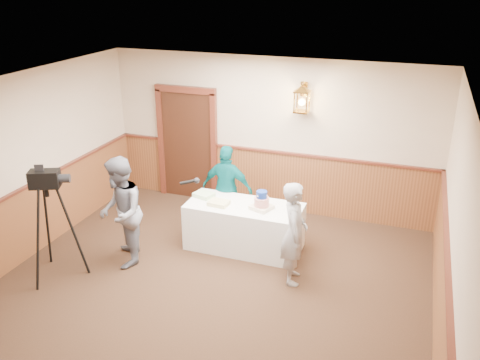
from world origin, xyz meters
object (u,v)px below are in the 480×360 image
at_px(tiered_cake, 262,202).
at_px(sheet_cake_green, 204,195).
at_px(assistant_p, 227,189).
at_px(baker, 294,233).
at_px(sheet_cake_yellow, 219,203).
at_px(tv_camera_rig, 53,230).
at_px(interviewer, 121,212).
at_px(display_table, 244,226).

distance_m(tiered_cake, sheet_cake_green, 1.03).
bearing_deg(assistant_p, baker, 142.68).
bearing_deg(tiered_cake, assistant_p, 144.92).
relative_size(sheet_cake_yellow, tv_camera_rig, 0.19).
xyz_separation_m(sheet_cake_yellow, tv_camera_rig, (-1.92, -1.54, -0.05)).
distance_m(sheet_cake_green, interviewer, 1.40).
xyz_separation_m(sheet_cake_green, interviewer, (-0.84, -1.11, 0.06)).
bearing_deg(tv_camera_rig, sheet_cake_green, 23.46).
height_order(display_table, tv_camera_rig, tv_camera_rig).
bearing_deg(interviewer, baker, 69.85).
bearing_deg(sheet_cake_yellow, sheet_cake_green, 149.01).
bearing_deg(tv_camera_rig, assistant_p, 25.41).
bearing_deg(baker, tiered_cake, 33.58).
distance_m(assistant_p, tv_camera_rig, 2.82).
relative_size(sheet_cake_green, baker, 0.20).
bearing_deg(sheet_cake_yellow, baker, -21.19).
height_order(interviewer, assistant_p, interviewer).
height_order(sheet_cake_green, interviewer, interviewer).
distance_m(tiered_cake, baker, 0.90).
xyz_separation_m(display_table, baker, (0.96, -0.64, 0.38)).
distance_m(baker, assistant_p, 1.83).
xyz_separation_m(interviewer, tv_camera_rig, (-0.73, -0.63, -0.11)).
height_order(sheet_cake_yellow, baker, baker).
relative_size(assistant_p, tv_camera_rig, 0.92).
relative_size(sheet_cake_green, assistant_p, 0.20).
distance_m(display_table, baker, 1.22).
distance_m(sheet_cake_yellow, tv_camera_rig, 2.45).
relative_size(interviewer, baker, 1.11).
relative_size(baker, tv_camera_rig, 0.93).
bearing_deg(display_table, assistant_p, 133.79).
height_order(tiered_cake, sheet_cake_green, tiered_cake).
xyz_separation_m(sheet_cake_green, tv_camera_rig, (-1.57, -1.74, -0.05)).
bearing_deg(sheet_cake_green, assistant_p, 59.33).
distance_m(sheet_cake_green, tv_camera_rig, 2.35).
bearing_deg(sheet_cake_green, baker, -23.31).
bearing_deg(sheet_cake_yellow, tiered_cake, 6.86).
height_order(display_table, assistant_p, assistant_p).
xyz_separation_m(tiered_cake, sheet_cake_green, (-1.01, 0.12, -0.08)).
xyz_separation_m(sheet_cake_green, baker, (1.68, -0.72, -0.03)).
xyz_separation_m(sheet_cake_yellow, interviewer, (-1.19, -0.91, 0.06)).
relative_size(display_table, assistant_p, 1.20).
bearing_deg(sheet_cake_green, display_table, -6.20).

